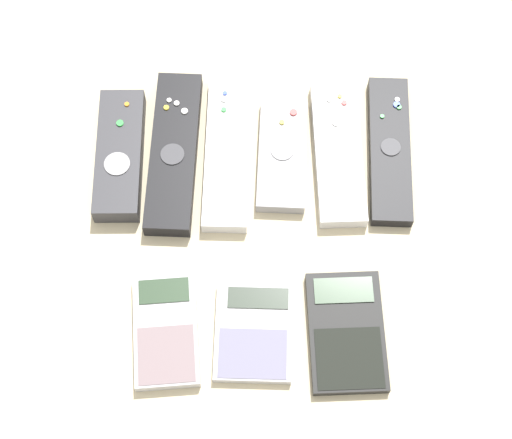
% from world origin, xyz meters
% --- Properties ---
extents(ground_plane, '(3.00, 3.00, 0.00)m').
position_xyz_m(ground_plane, '(0.00, 0.00, 0.00)').
color(ground_plane, beige).
extents(remote_0, '(0.06, 0.17, 0.03)m').
position_xyz_m(remote_0, '(-0.17, 0.13, 0.01)').
color(remote_0, '#333338').
rests_on(remote_0, ground_plane).
extents(remote_1, '(0.07, 0.22, 0.03)m').
position_xyz_m(remote_1, '(-0.10, 0.13, 0.01)').
color(remote_1, black).
rests_on(remote_1, ground_plane).
extents(remote_2, '(0.06, 0.22, 0.02)m').
position_xyz_m(remote_2, '(-0.03, 0.13, 0.01)').
color(remote_2, silver).
rests_on(remote_2, ground_plane).
extents(remote_3, '(0.07, 0.16, 0.02)m').
position_xyz_m(remote_3, '(0.03, 0.13, 0.01)').
color(remote_3, gray).
rests_on(remote_3, ground_plane).
extents(remote_4, '(0.06, 0.20, 0.02)m').
position_xyz_m(remote_4, '(0.10, 0.13, 0.01)').
color(remote_4, silver).
rests_on(remote_4, ground_plane).
extents(remote_5, '(0.06, 0.20, 0.02)m').
position_xyz_m(remote_5, '(0.17, 0.13, 0.01)').
color(remote_5, black).
rests_on(remote_5, ground_plane).
extents(calculator_0, '(0.08, 0.14, 0.02)m').
position_xyz_m(calculator_0, '(-0.11, -0.09, 0.01)').
color(calculator_0, '#B2B2B7').
rests_on(calculator_0, ground_plane).
extents(calculator_1, '(0.09, 0.12, 0.01)m').
position_xyz_m(calculator_1, '(-0.01, -0.10, 0.01)').
color(calculator_1, '#B2B2B7').
rests_on(calculator_1, ground_plane).
extents(calculator_2, '(0.09, 0.14, 0.01)m').
position_xyz_m(calculator_2, '(0.10, -0.10, 0.01)').
color(calculator_2, black).
rests_on(calculator_2, ground_plane).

